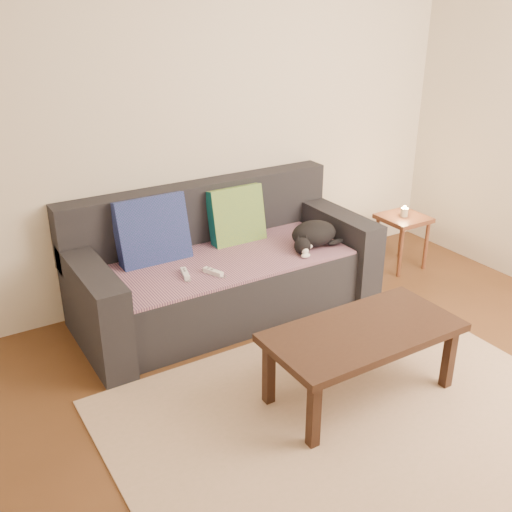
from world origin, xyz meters
The scene contains 13 objects.
ground centered at (0.00, 0.00, 0.00)m, with size 4.50×4.50×0.00m, color brown.
back_wall centered at (0.00, 2.00, 1.30)m, with size 4.50×0.04×2.60m, color beige.
sofa centered at (0.00, 1.57, 0.31)m, with size 2.10×0.94×0.87m.
throw_blanket centered at (0.00, 1.48, 0.43)m, with size 1.66×0.74×0.02m, color #44294D.
cushion_navy centered at (-0.44, 1.74, 0.63)m, with size 0.49×0.12×0.49m, color navy.
cushion_green centered at (0.21, 1.74, 0.63)m, with size 0.41×0.10×0.41m, color #0C524F.
cat centered at (0.62, 1.35, 0.53)m, with size 0.42×0.31×0.18m.
wii_remote_a centered at (-0.38, 1.38, 0.46)m, with size 0.15×0.04×0.03m, color white.
wii_remote_b centered at (-0.21, 1.31, 0.46)m, with size 0.15×0.04×0.03m, color white.
side_table centered at (1.62, 1.45, 0.37)m, with size 0.36×0.36×0.45m.
candle centered at (1.62, 1.45, 0.48)m, with size 0.06×0.06×0.09m.
rug centered at (0.00, 0.15, 0.01)m, with size 2.50×1.80×0.01m, color tan.
coffee_table centered at (0.17, 0.27, 0.38)m, with size 1.09×0.55×0.44m.
Camera 1 is at (-1.80, -1.83, 2.13)m, focal length 42.00 mm.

